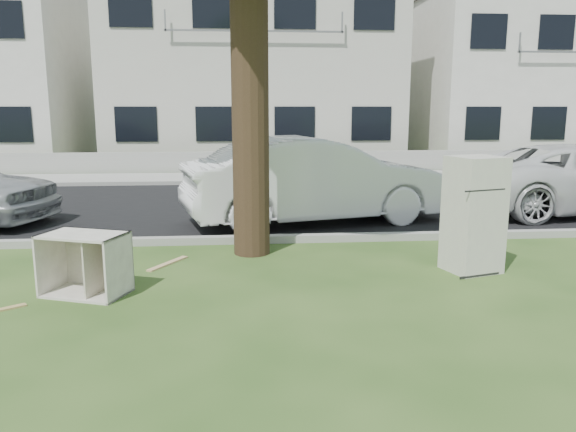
{
  "coord_description": "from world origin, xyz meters",
  "views": [
    {
      "loc": [
        -0.55,
        -6.49,
        2.19
      ],
      "look_at": [
        0.05,
        0.6,
        0.8
      ],
      "focal_mm": 35.0,
      "sensor_mm": 36.0,
      "label": 1
    }
  ],
  "objects": [
    {
      "name": "ground",
      "position": [
        0.0,
        0.0,
        0.0
      ],
      "size": [
        120.0,
        120.0,
        0.0
      ],
      "primitive_type": "plane",
      "color": "#2B4819"
    },
    {
      "name": "road",
      "position": [
        0.0,
        6.0,
        0.01
      ],
      "size": [
        120.0,
        7.0,
        0.01
      ],
      "primitive_type": "cube",
      "color": "black",
      "rests_on": "ground"
    },
    {
      "name": "kerb_near",
      "position": [
        0.0,
        2.45,
        0.0
      ],
      "size": [
        120.0,
        0.18,
        0.12
      ],
      "primitive_type": "cube",
      "color": "gray",
      "rests_on": "ground"
    },
    {
      "name": "kerb_far",
      "position": [
        0.0,
        9.55,
        0.0
      ],
      "size": [
        120.0,
        0.18,
        0.12
      ],
      "primitive_type": "cube",
      "color": "gray",
      "rests_on": "ground"
    },
    {
      "name": "sidewalk",
      "position": [
        0.0,
        11.0,
        0.01
      ],
      "size": [
        120.0,
        2.8,
        0.01
      ],
      "primitive_type": "cube",
      "color": "gray",
      "rests_on": "ground"
    },
    {
      "name": "low_wall",
      "position": [
        0.0,
        12.6,
        0.35
      ],
      "size": [
        120.0,
        0.15,
        0.7
      ],
      "primitive_type": "cube",
      "color": "gray",
      "rests_on": "ground"
    },
    {
      "name": "townhouse_center",
      "position": [
        0.0,
        17.5,
        3.72
      ],
      "size": [
        11.22,
        8.16,
        7.44
      ],
      "color": "beige",
      "rests_on": "ground"
    },
    {
      "name": "townhouse_right",
      "position": [
        12.0,
        17.5,
        3.42
      ],
      "size": [
        10.2,
        8.16,
        6.84
      ],
      "color": "silver",
      "rests_on": "ground"
    },
    {
      "name": "fridge",
      "position": [
        2.54,
        0.63,
        0.77
      ],
      "size": [
        0.78,
        0.75,
        1.55
      ],
      "primitive_type": "cube",
      "rotation": [
        0.0,
        0.0,
        0.28
      ],
      "color": "beige",
      "rests_on": "ground"
    },
    {
      "name": "cabinet",
      "position": [
        -2.4,
        0.06,
        0.37
      ],
      "size": [
        1.08,
        0.87,
        0.73
      ],
      "primitive_type": "cube",
      "rotation": [
        0.0,
        0.0,
        -0.35
      ],
      "color": "beige",
      "rests_on": "ground"
    },
    {
      "name": "plank_c",
      "position": [
        -1.6,
        1.28,
        0.01
      ],
      "size": [
        0.5,
        0.75,
        0.02
      ],
      "primitive_type": "cube",
      "rotation": [
        0.0,
        0.0,
        1.03
      ],
      "color": "tan",
      "rests_on": "ground"
    },
    {
      "name": "car_center",
      "position": [
        0.86,
        3.98,
        0.82
      ],
      "size": [
        5.23,
        2.87,
        1.63
      ],
      "primitive_type": "imported",
      "rotation": [
        0.0,
        0.0,
        1.81
      ],
      "color": "silver",
      "rests_on": "ground"
    }
  ]
}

